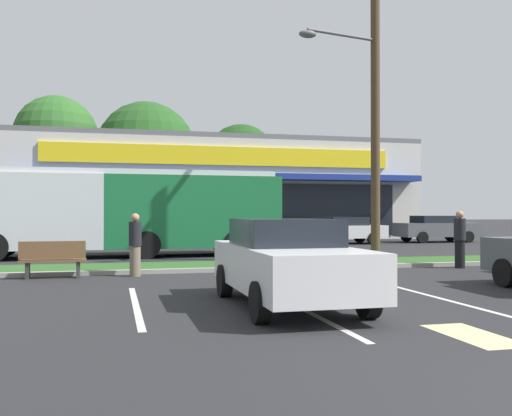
{
  "coord_description": "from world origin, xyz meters",
  "views": [
    {
      "loc": [
        -5.16,
        -3.11,
        1.67
      ],
      "look_at": [
        0.12,
        18.1,
        1.84
      ],
      "focal_mm": 40.34,
      "sensor_mm": 36.0,
      "label": 1
    }
  ],
  "objects_px": {
    "car_4": "(287,261)",
    "utility_pole": "(372,97)",
    "car_5": "(66,231)",
    "pedestrian_near_bench": "(460,239)",
    "bus_stop_bench": "(53,259)",
    "city_bus": "(120,210)",
    "car_3": "(342,230)",
    "car_0": "(436,228)",
    "pedestrian_mid": "(135,245)"
  },
  "relations": [
    {
      "from": "car_3",
      "to": "bus_stop_bench",
      "type": "bearing_deg",
      "value": 44.84
    },
    {
      "from": "car_3",
      "to": "car_5",
      "type": "height_order",
      "value": "car_5"
    },
    {
      "from": "car_4",
      "to": "pedestrian_mid",
      "type": "distance_m",
      "value": 6.06
    },
    {
      "from": "bus_stop_bench",
      "to": "car_5",
      "type": "xyz_separation_m",
      "value": [
        -0.79,
        14.18,
        0.26
      ]
    },
    {
      "from": "city_bus",
      "to": "bus_stop_bench",
      "type": "xyz_separation_m",
      "value": [
        -1.72,
        -6.92,
        -1.26
      ]
    },
    {
      "from": "car_3",
      "to": "car_4",
      "type": "bearing_deg",
      "value": 64.77
    },
    {
      "from": "utility_pole",
      "to": "car_4",
      "type": "xyz_separation_m",
      "value": [
        -5.21,
        -7.53,
        -4.65
      ]
    },
    {
      "from": "city_bus",
      "to": "pedestrian_mid",
      "type": "relative_size",
      "value": 7.34
    },
    {
      "from": "utility_pole",
      "to": "car_3",
      "type": "xyz_separation_m",
      "value": [
        3.62,
        11.23,
        -4.7
      ]
    },
    {
      "from": "city_bus",
      "to": "car_0",
      "type": "distance_m",
      "value": 18.74
    },
    {
      "from": "city_bus",
      "to": "utility_pole",
      "type": "bearing_deg",
      "value": 147.37
    },
    {
      "from": "utility_pole",
      "to": "city_bus",
      "type": "relative_size",
      "value": 0.84
    },
    {
      "from": "pedestrian_near_bench",
      "to": "utility_pole",
      "type": "bearing_deg",
      "value": 96.96
    },
    {
      "from": "city_bus",
      "to": "car_4",
      "type": "distance_m",
      "value": 12.76
    },
    {
      "from": "car_3",
      "to": "car_5",
      "type": "bearing_deg",
      "value": -3.77
    },
    {
      "from": "car_3",
      "to": "city_bus",
      "type": "bearing_deg",
      "value": 28.62
    },
    {
      "from": "utility_pole",
      "to": "car_4",
      "type": "height_order",
      "value": "utility_pole"
    },
    {
      "from": "city_bus",
      "to": "pedestrian_mid",
      "type": "distance_m",
      "value": 6.96
    },
    {
      "from": "utility_pole",
      "to": "car_3",
      "type": "distance_m",
      "value": 12.7
    },
    {
      "from": "utility_pole",
      "to": "car_3",
      "type": "bearing_deg",
      "value": 72.12
    },
    {
      "from": "car_3",
      "to": "pedestrian_near_bench",
      "type": "height_order",
      "value": "pedestrian_near_bench"
    },
    {
      "from": "bus_stop_bench",
      "to": "car_5",
      "type": "bearing_deg",
      "value": -86.83
    },
    {
      "from": "pedestrian_near_bench",
      "to": "pedestrian_mid",
      "type": "distance_m",
      "value": 9.56
    },
    {
      "from": "car_0",
      "to": "car_5",
      "type": "height_order",
      "value": "car_0"
    },
    {
      "from": "car_0",
      "to": "car_4",
      "type": "xyz_separation_m",
      "value": [
        -14.68,
        -19.18,
        0.02
      ]
    },
    {
      "from": "utility_pole",
      "to": "bus_stop_bench",
      "type": "bearing_deg",
      "value": -168.23
    },
    {
      "from": "car_0",
      "to": "car_3",
      "type": "height_order",
      "value": "car_0"
    },
    {
      "from": "utility_pole",
      "to": "pedestrian_near_bench",
      "type": "xyz_separation_m",
      "value": [
        1.88,
        -2.06,
        -4.58
      ]
    },
    {
      "from": "car_0",
      "to": "car_5",
      "type": "xyz_separation_m",
      "value": [
        -19.96,
        0.51,
        -0.02
      ]
    },
    {
      "from": "city_bus",
      "to": "car_0",
      "type": "height_order",
      "value": "city_bus"
    },
    {
      "from": "car_4",
      "to": "city_bus",
      "type": "bearing_deg",
      "value": -167.4
    },
    {
      "from": "car_5",
      "to": "pedestrian_near_bench",
      "type": "relative_size",
      "value": 2.76
    },
    {
      "from": "car_0",
      "to": "car_3",
      "type": "distance_m",
      "value": 5.86
    },
    {
      "from": "car_5",
      "to": "utility_pole",
      "type": "bearing_deg",
      "value": -49.22
    },
    {
      "from": "car_3",
      "to": "pedestrian_near_bench",
      "type": "distance_m",
      "value": 13.41
    },
    {
      "from": "utility_pole",
      "to": "car_4",
      "type": "distance_m",
      "value": 10.27
    },
    {
      "from": "city_bus",
      "to": "bus_stop_bench",
      "type": "relative_size",
      "value": 7.57
    },
    {
      "from": "city_bus",
      "to": "car_3",
      "type": "bearing_deg",
      "value": -152.52
    },
    {
      "from": "car_3",
      "to": "pedestrian_mid",
      "type": "relative_size",
      "value": 2.77
    },
    {
      "from": "city_bus",
      "to": "car_3",
      "type": "relative_size",
      "value": 2.65
    },
    {
      "from": "car_4",
      "to": "utility_pole",
      "type": "bearing_deg",
      "value": 145.28
    },
    {
      "from": "car_0",
      "to": "car_4",
      "type": "distance_m",
      "value": 24.15
    },
    {
      "from": "car_4",
      "to": "car_5",
      "type": "bearing_deg",
      "value": -164.99
    },
    {
      "from": "car_5",
      "to": "pedestrian_near_bench",
      "type": "height_order",
      "value": "pedestrian_near_bench"
    },
    {
      "from": "car_5",
      "to": "pedestrian_mid",
      "type": "xyz_separation_m",
      "value": [
        2.82,
        -14.15,
        0.07
      ]
    },
    {
      "from": "car_0",
      "to": "car_5",
      "type": "bearing_deg",
      "value": 178.55
    },
    {
      "from": "car_3",
      "to": "pedestrian_near_bench",
      "type": "relative_size",
      "value": 2.65
    },
    {
      "from": "utility_pole",
      "to": "city_bus",
      "type": "distance_m",
      "value": 10.07
    },
    {
      "from": "utility_pole",
      "to": "car_3",
      "type": "relative_size",
      "value": 2.23
    },
    {
      "from": "utility_pole",
      "to": "pedestrian_mid",
      "type": "relative_size",
      "value": 6.19
    }
  ]
}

